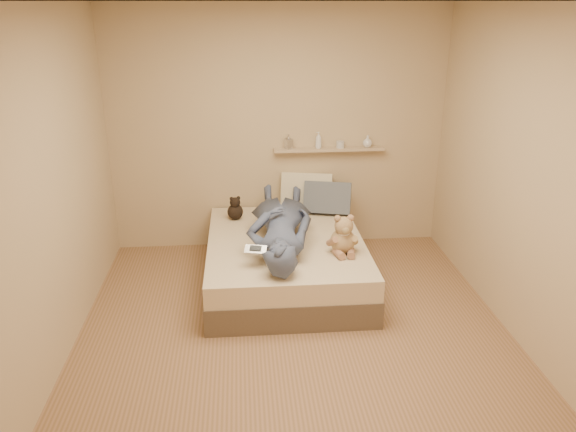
{
  "coord_description": "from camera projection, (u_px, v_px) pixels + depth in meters",
  "views": [
    {
      "loc": [
        -0.4,
        -4.02,
        2.6
      ],
      "look_at": [
        0.0,
        0.65,
        0.8
      ],
      "focal_mm": 35.0,
      "sensor_mm": 36.0,
      "label": 1
    }
  ],
  "objects": [
    {
      "name": "shelf_bottles",
      "position": [
        334.0,
        142.0,
        6.03
      ],
      "size": [
        0.96,
        0.11,
        0.18
      ],
      "color": "silver",
      "rests_on": "wall_shelf"
    },
    {
      "name": "teddy_bear",
      "position": [
        343.0,
        237.0,
        5.06
      ],
      "size": [
        0.31,
        0.3,
        0.38
      ],
      "color": "tan",
      "rests_on": "bed"
    },
    {
      "name": "wall_shelf",
      "position": [
        329.0,
        149.0,
        6.06
      ],
      "size": [
        1.2,
        0.12,
        0.03
      ],
      "primitive_type": "cube",
      "color": "tan",
      "rests_on": "wall_back"
    },
    {
      "name": "game_console",
      "position": [
        256.0,
        249.0,
        4.79
      ],
      "size": [
        0.2,
        0.12,
        0.06
      ],
      "color": "silver",
      "rests_on": "bed"
    },
    {
      "name": "room",
      "position": [
        295.0,
        185.0,
        4.23
      ],
      "size": [
        3.8,
        3.8,
        3.8
      ],
      "color": "#936A4C",
      "rests_on": "ground"
    },
    {
      "name": "pillow_cream",
      "position": [
        307.0,
        192.0,
        6.13
      ],
      "size": [
        0.6,
        0.39,
        0.43
      ],
      "primitive_type": "cube",
      "rotation": [
        -0.34,
        0.0,
        -0.2
      ],
      "color": "beige",
      "rests_on": "bed"
    },
    {
      "name": "person",
      "position": [
        280.0,
        223.0,
        5.26
      ],
      "size": [
        0.74,
        1.71,
        0.4
      ],
      "primitive_type": "imported",
      "rotation": [
        0.0,
        0.0,
        3.06
      ],
      "color": "#424A68",
      "rests_on": "bed"
    },
    {
      "name": "bed",
      "position": [
        286.0,
        261.0,
        5.49
      ],
      "size": [
        1.5,
        1.9,
        0.45
      ],
      "color": "brown",
      "rests_on": "floor"
    },
    {
      "name": "pillow_grey",
      "position": [
        327.0,
        198.0,
        6.03
      ],
      "size": [
        0.55,
        0.37,
        0.37
      ],
      "primitive_type": "cube",
      "rotation": [
        -0.39,
        0.0,
        -0.23
      ],
      "color": "slate",
      "rests_on": "bed"
    },
    {
      "name": "dark_plush",
      "position": [
        235.0,
        209.0,
        5.87
      ],
      "size": [
        0.17,
        0.17,
        0.25
      ],
      "color": "black",
      "rests_on": "bed"
    }
  ]
}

